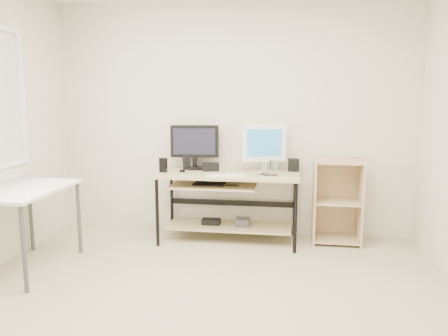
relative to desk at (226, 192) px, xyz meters
The scene contains 16 objects.
room 1.80m from the desk, 93.95° to the right, with size 4.01×4.01×2.62m.
desk is the anchor object (origin of this frame).
side_table 1.97m from the desk, 147.35° to the right, with size 0.60×1.00×0.75m.
shelf_unit 1.19m from the desk, ahead, with size 0.50×0.40×0.90m.
black_monitor 0.65m from the desk, 153.21° to the left, with size 0.54×0.22×0.49m.
white_imac 0.66m from the desk, 20.06° to the left, with size 0.47×0.22×0.52m.
keyboard 0.29m from the desk, 82.85° to the right, with size 0.40×0.11×0.01m, color white.
mouse 0.43m from the desk, ahead, with size 0.07×0.11×0.04m, color #B4B4B9.
center_speaker 0.33m from the desk, 156.67° to the left, with size 0.18×0.08×0.09m, color black.
speaker_left 0.59m from the desk, 159.09° to the left, with size 0.11×0.11×0.17m.
speaker_right 0.79m from the desk, 17.40° to the left, with size 0.11×0.11×0.13m, color black.
audio_controller 0.74m from the desk, behind, with size 0.08×0.05×0.16m, color black.
volume_puck 0.53m from the desk, behind, with size 0.06×0.06×0.03m, color black.
smartphone 0.48m from the desk, ahead, with size 0.06×0.12×0.01m, color black.
coaster 0.56m from the desk, 11.58° to the right, with size 0.10×0.10×0.01m, color #8E6440.
drinking_glass 0.59m from the desk, 11.58° to the right, with size 0.08×0.08×0.16m, color white.
Camera 1 is at (0.63, -2.88, 1.55)m, focal length 35.00 mm.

